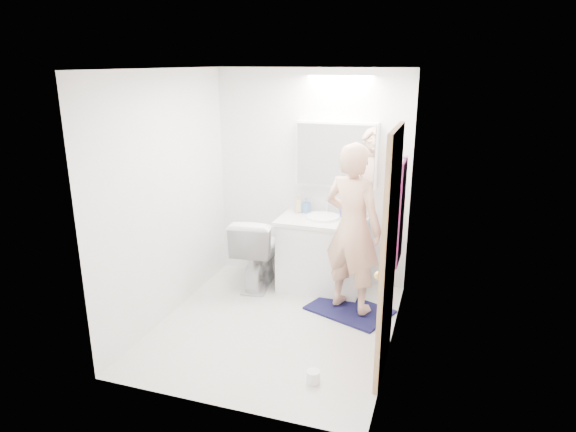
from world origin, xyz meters
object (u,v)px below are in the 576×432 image
at_px(soap_bottle_a, 298,204).
at_px(soap_bottle_b, 306,205).
at_px(vanity_cabinet, 321,256).
at_px(toothbrush_cup, 344,212).
at_px(person, 353,228).
at_px(toilet_paper_roll, 313,377).
at_px(medicine_cabinet, 337,154).
at_px(toilet, 257,250).

distance_m(soap_bottle_a, soap_bottle_b, 0.09).
height_order(vanity_cabinet, toothbrush_cup, toothbrush_cup).
distance_m(person, toilet_paper_roll, 1.53).
height_order(vanity_cabinet, soap_bottle_a, soap_bottle_a).
bearing_deg(medicine_cabinet, toilet, -158.15).
distance_m(medicine_cabinet, toilet, 1.39).
height_order(vanity_cabinet, soap_bottle_b, soap_bottle_b).
height_order(toothbrush_cup, toilet_paper_roll, toothbrush_cup).
relative_size(vanity_cabinet, soap_bottle_a, 4.33).
relative_size(toilet, toilet_paper_roll, 7.50).
bearing_deg(toilet, toilet_paper_roll, 117.73).
height_order(soap_bottle_a, soap_bottle_b, soap_bottle_a).
bearing_deg(soap_bottle_a, vanity_cabinet, -25.34).
xyz_separation_m(medicine_cabinet, toilet_paper_roll, (0.29, -1.92, -1.45)).
bearing_deg(medicine_cabinet, soap_bottle_a, -171.69).
distance_m(soap_bottle_b, toothbrush_cup, 0.44).
xyz_separation_m(medicine_cabinet, toothbrush_cup, (0.11, -0.05, -0.63)).
distance_m(medicine_cabinet, toothbrush_cup, 0.64).
relative_size(medicine_cabinet, toilet_paper_roll, 8.00).
relative_size(vanity_cabinet, toothbrush_cup, 8.54).
bearing_deg(soap_bottle_a, toilet_paper_roll, -69.48).
xyz_separation_m(medicine_cabinet, soap_bottle_a, (-0.41, -0.06, -0.58)).
distance_m(vanity_cabinet, toilet, 0.73).
bearing_deg(person, soap_bottle_a, -17.59).
distance_m(vanity_cabinet, toilet_paper_roll, 1.79).
height_order(medicine_cabinet, toothbrush_cup, medicine_cabinet).
relative_size(medicine_cabinet, person, 0.52).
xyz_separation_m(medicine_cabinet, toilet, (-0.81, -0.33, -1.09)).
bearing_deg(toilet, soap_bottle_b, -155.43).
relative_size(person, toilet_paper_roll, 15.43).
xyz_separation_m(soap_bottle_a, toothbrush_cup, (0.52, 0.01, -0.05)).
height_order(soap_bottle_b, toilet_paper_roll, soap_bottle_b).
xyz_separation_m(soap_bottle_b, toothbrush_cup, (0.44, -0.02, -0.04)).
bearing_deg(toilet_paper_roll, toothbrush_cup, 95.38).
xyz_separation_m(vanity_cabinet, person, (0.42, -0.44, 0.51)).
relative_size(toilet, soap_bottle_a, 3.97).
distance_m(person, toothbrush_cup, 0.64).
relative_size(person, soap_bottle_a, 8.16).
distance_m(medicine_cabinet, toilet_paper_roll, 2.42).
bearing_deg(soap_bottle_b, vanity_cabinet, -37.75).
relative_size(toilet, toothbrush_cup, 7.82).
bearing_deg(person, soap_bottle_b, -22.45).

